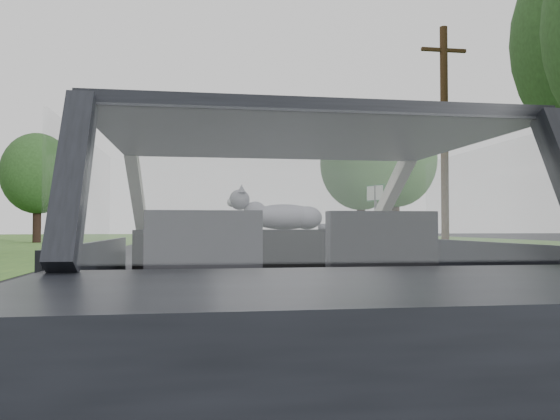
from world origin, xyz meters
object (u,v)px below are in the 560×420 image
object	(u,v)px
other_car	(195,232)
highway_sign	(376,219)
utility_pole	(445,143)
cat	(284,215)
subject_car	(281,284)

from	to	relation	value
other_car	highway_sign	size ratio (longest dim) A/B	1.82
highway_sign	utility_pole	size ratio (longest dim) A/B	0.37
other_car	highway_sign	bearing A→B (deg)	-36.90
other_car	utility_pole	size ratio (longest dim) A/B	0.68
cat	highway_sign	distance (m)	17.57
other_car	cat	bearing A→B (deg)	-97.01
other_car	utility_pole	bearing A→B (deg)	-57.16
cat	other_car	size ratio (longest dim) A/B	0.13
subject_car	cat	bearing A→B (deg)	79.32
subject_car	utility_pole	xyz separation A→B (m)	(6.84, 12.39, 2.76)
subject_car	cat	xyz separation A→B (m)	(0.11, 0.59, 0.37)
other_car	subject_car	bearing A→B (deg)	-97.37
cat	other_car	bearing A→B (deg)	96.10
other_car	utility_pole	xyz separation A→B (m)	(7.34, -8.27, 2.71)
highway_sign	utility_pole	xyz separation A→B (m)	(0.56, -4.65, 2.19)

